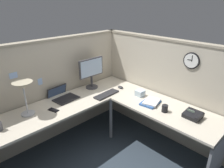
{
  "coord_description": "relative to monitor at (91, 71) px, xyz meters",
  "views": [
    {
      "loc": [
        -1.71,
        -1.78,
        2.08
      ],
      "look_at": [
        0.18,
        0.15,
        0.94
      ],
      "focal_mm": 32.13,
      "sensor_mm": 36.0,
      "label": 1
    }
  ],
  "objects": [
    {
      "name": "ground_plane",
      "position": [
        -0.19,
        -0.64,
        -1.02
      ],
      "size": [
        6.8,
        6.8,
        0.0
      ],
      "primitive_type": "plane",
      "color": "#2D3842"
    },
    {
      "name": "cubicle_wall_back",
      "position": [
        -0.55,
        0.23,
        -0.23
      ],
      "size": [
        2.57,
        0.12,
        1.58
      ],
      "color": "#B7AD99",
      "rests_on": "ground"
    },
    {
      "name": "cubicle_wall_right",
      "position": [
        0.68,
        -0.9,
        -0.23
      ],
      "size": [
        0.12,
        2.37,
        1.58
      ],
      "color": "#B7AD99",
      "rests_on": "ground"
    },
    {
      "name": "desk",
      "position": [
        -0.33,
        -0.69,
        -0.39
      ],
      "size": [
        2.35,
        2.15,
        0.73
      ],
      "color": "beige",
      "rests_on": "ground"
    },
    {
      "name": "monitor",
      "position": [
        0.0,
        0.0,
        0.0
      ],
      "size": [
        0.46,
        0.2,
        0.5
      ],
      "color": "#38383D",
      "rests_on": "desk"
    },
    {
      "name": "laptop",
      "position": [
        -0.55,
        0.03,
        -0.27
      ],
      "size": [
        0.38,
        0.41,
        0.22
      ],
      "color": "#232326",
      "rests_on": "desk"
    },
    {
      "name": "keyboard",
      "position": [
        -0.02,
        -0.38,
        -0.28
      ],
      "size": [
        0.44,
        0.17,
        0.02
      ],
      "primitive_type": "cube",
      "rotation": [
        0.0,
        0.0,
        0.07
      ],
      "color": "#232326",
      "rests_on": "desk"
    },
    {
      "name": "computer_mouse",
      "position": [
        0.32,
        -0.35,
        -0.28
      ],
      "size": [
        0.06,
        0.1,
        0.03
      ],
      "primitive_type": "ellipsoid",
      "color": "#232326",
      "rests_on": "desk"
    },
    {
      "name": "desk_lamp_dome",
      "position": [
        -1.12,
        -0.08,
        0.07
      ],
      "size": [
        0.24,
        0.24,
        0.44
      ],
      "color": "#B7BABF",
      "rests_on": "desk"
    },
    {
      "name": "cell_phone",
      "position": [
        -0.84,
        -0.23,
        -0.29
      ],
      "size": [
        0.11,
        0.16,
        0.01
      ],
      "primitive_type": "cube",
      "rotation": [
        0.0,
        0.0,
        0.3
      ],
      "color": "black",
      "rests_on": "desk"
    },
    {
      "name": "office_phone",
      "position": [
        0.31,
        -1.6,
        -0.26
      ],
      "size": [
        0.2,
        0.21,
        0.11
      ],
      "color": "black",
      "rests_on": "desk"
    },
    {
      "name": "book_stack",
      "position": [
        0.24,
        -1.01,
        -0.27
      ],
      "size": [
        0.32,
        0.26,
        0.04
      ],
      "color": "#335999",
      "rests_on": "desk"
    },
    {
      "name": "coffee_mug",
      "position": [
        0.19,
        -1.27,
        -0.25
      ],
      "size": [
        0.08,
        0.08,
        0.1
      ],
      "primitive_type": "cylinder",
      "color": "black",
      "rests_on": "desk"
    },
    {
      "name": "tissue_box",
      "position": [
        0.33,
        -0.75,
        -0.25
      ],
      "size": [
        0.12,
        0.12,
        0.09
      ],
      "primitive_type": "cube",
      "color": "silver",
      "rests_on": "desk"
    },
    {
      "name": "wall_clock",
      "position": [
        0.63,
        -1.33,
        0.32
      ],
      "size": [
        0.04,
        0.22,
        0.22
      ],
      "color": "black"
    },
    {
      "name": "pinned_note_leftmost",
      "position": [
        -0.79,
        0.18,
        -0.02
      ],
      "size": [
        0.06,
        0.0,
        0.09
      ],
      "primitive_type": "cube",
      "color": "#99B7E5"
    },
    {
      "name": "pinned_note_middle",
      "position": [
        -1.12,
        0.18,
        0.17
      ],
      "size": [
        0.1,
        0.0,
        0.08
      ],
      "primitive_type": "cube",
      "color": "#99B7E5"
    }
  ]
}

